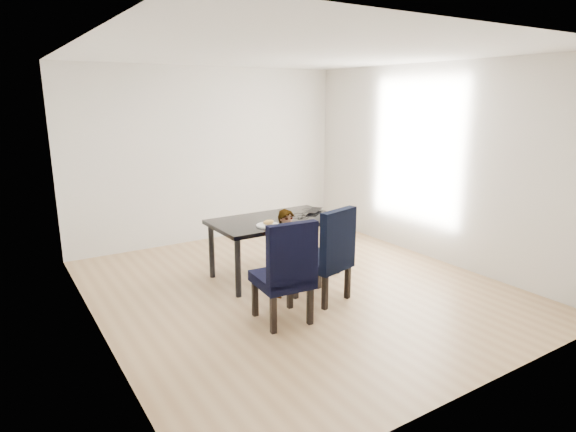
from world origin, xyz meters
TOP-DOWN VIEW (x-y plane):
  - floor at (0.00, 0.00)m, footprint 4.50×5.00m
  - ceiling at (0.00, 0.00)m, footprint 4.50×5.00m
  - wall_back at (0.00, 2.50)m, footprint 4.50×0.01m
  - wall_front at (0.00, -2.50)m, footprint 4.50×0.01m
  - wall_left at (-2.25, 0.00)m, footprint 0.01×5.00m
  - wall_right at (2.25, 0.00)m, footprint 0.01×5.00m
  - dining_table at (0.00, 0.50)m, footprint 1.60×0.90m
  - chair_left at (-0.61, -0.64)m, footprint 0.56×0.58m
  - chair_right at (0.06, -0.42)m, footprint 0.63×0.65m
  - child at (-0.23, -0.15)m, footprint 0.43×0.34m
  - plate at (-0.25, 0.25)m, footprint 0.31×0.31m
  - sandwich at (-0.24, 0.25)m, footprint 0.15×0.09m
  - laptop at (0.60, 0.59)m, footprint 0.42×0.39m
  - cable_tangle at (0.33, 0.36)m, footprint 0.19×0.19m

SIDE VIEW (x-z plane):
  - floor at x=0.00m, z-range -0.01..0.00m
  - dining_table at x=0.00m, z-range 0.00..0.75m
  - child at x=-0.23m, z-range 0.00..1.02m
  - chair_right at x=0.06m, z-range 0.00..1.08m
  - chair_left at x=-0.61m, z-range 0.00..1.09m
  - cable_tangle at x=0.33m, z-range 0.75..0.76m
  - plate at x=-0.25m, z-range 0.75..0.77m
  - laptop at x=0.60m, z-range 0.75..0.78m
  - sandwich at x=-0.24m, z-range 0.77..0.82m
  - wall_back at x=0.00m, z-range 0.00..2.70m
  - wall_front at x=0.00m, z-range 0.00..2.70m
  - wall_left at x=-2.25m, z-range 0.00..2.70m
  - wall_right at x=2.25m, z-range 0.00..2.70m
  - ceiling at x=0.00m, z-range 2.70..2.71m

